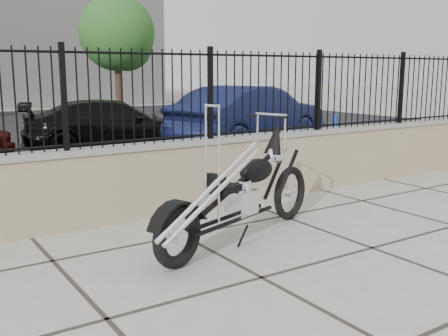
% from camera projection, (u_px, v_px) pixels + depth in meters
% --- Properties ---
extents(ground_plane, '(90.00, 90.00, 0.00)m').
position_uv_depth(ground_plane, '(262.00, 278.00, 4.85)').
color(ground_plane, '#99968E').
rests_on(ground_plane, ground).
extents(retaining_wall, '(14.00, 0.36, 0.96)m').
position_uv_depth(retaining_wall, '(146.00, 180.00, 6.81)').
color(retaining_wall, gray).
rests_on(retaining_wall, ground_plane).
extents(iron_fence, '(14.00, 0.08, 1.20)m').
position_uv_depth(iron_fence, '(143.00, 97.00, 6.62)').
color(iron_fence, black).
rests_on(iron_fence, retaining_wall).
extents(chopper_motorcycle, '(2.65, 1.31, 1.59)m').
position_uv_depth(chopper_motorcycle, '(239.00, 172.00, 5.73)').
color(chopper_motorcycle, black).
rests_on(chopper_motorcycle, ground_plane).
extents(car_black, '(4.48, 2.67, 1.22)m').
position_uv_depth(car_black, '(115.00, 126.00, 12.32)').
color(car_black, black).
rests_on(car_black, parking_lot).
extents(car_blue, '(4.88, 2.83, 1.52)m').
position_uv_depth(car_blue, '(250.00, 116.00, 13.07)').
color(car_blue, '#10163B').
rests_on(car_blue, parking_lot).
extents(bollard_b, '(0.12, 0.12, 0.91)m').
position_uv_depth(bollard_b, '(211.00, 149.00, 9.77)').
color(bollard_b, '#0D2CC5').
rests_on(bollard_b, ground_plane).
extents(bollard_c, '(0.13, 0.13, 0.89)m').
position_uv_depth(bollard_c, '(334.00, 134.00, 12.01)').
color(bollard_c, '#0E1FD8').
rests_on(bollard_c, ground_plane).
extents(tree_right, '(2.91, 2.91, 4.91)m').
position_uv_depth(tree_right, '(117.00, 29.00, 20.14)').
color(tree_right, '#382619').
rests_on(tree_right, ground_plane).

